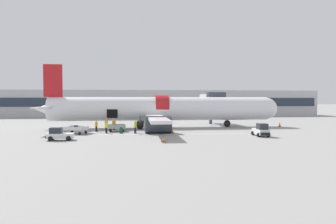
# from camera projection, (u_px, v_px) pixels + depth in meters

# --- Properties ---
(ground_plane) EXTENTS (500.00, 500.00, 0.00)m
(ground_plane) POSITION_uv_depth(u_px,v_px,m) (160.00, 130.00, 45.79)
(ground_plane) COLOR gray
(apron_marking_line) EXTENTS (21.01, 0.68, 0.01)m
(apron_marking_line) POSITION_uv_depth(u_px,v_px,m) (170.00, 134.00, 40.90)
(apron_marking_line) COLOR silver
(apron_marking_line) RESTS_ON ground_plane
(terminal_strip) EXTENTS (98.55, 9.77, 7.37)m
(terminal_strip) POSITION_uv_depth(u_px,v_px,m) (148.00, 103.00, 86.82)
(terminal_strip) COLOR #B2B2B7
(terminal_strip) RESTS_ON ground_plane
(jet_bridge_stub) EXTENTS (3.20, 8.98, 6.07)m
(jet_bridge_stub) POSITION_uv_depth(u_px,v_px,m) (212.00, 101.00, 57.11)
(jet_bridge_stub) COLOR #4C4C51
(jet_bridge_stub) RESTS_ON ground_plane
(airplane) EXTENTS (40.99, 33.34, 10.44)m
(airplane) POSITION_uv_depth(u_px,v_px,m) (159.00, 109.00, 50.50)
(airplane) COLOR silver
(airplane) RESTS_ON ground_plane
(baggage_tug_lead) EXTENTS (1.88, 3.25, 1.68)m
(baggage_tug_lead) POSITION_uv_depth(u_px,v_px,m) (261.00, 131.00, 38.54)
(baggage_tug_lead) COLOR silver
(baggage_tug_lead) RESTS_ON ground_plane
(baggage_tug_mid) EXTENTS (3.07, 1.84, 1.48)m
(baggage_tug_mid) POSITION_uv_depth(u_px,v_px,m) (59.00, 135.00, 34.68)
(baggage_tug_mid) COLOR white
(baggage_tug_mid) RESTS_ON ground_plane
(baggage_cart_loading) EXTENTS (3.54, 2.36, 1.06)m
(baggage_cart_loading) POSITION_uv_depth(u_px,v_px,m) (117.00, 128.00, 44.27)
(baggage_cart_loading) COLOR #999BA0
(baggage_cart_loading) RESTS_ON ground_plane
(baggage_cart_queued) EXTENTS (3.98, 2.71, 1.20)m
(baggage_cart_queued) POSITION_uv_depth(u_px,v_px,m) (76.00, 130.00, 40.92)
(baggage_cart_queued) COLOR silver
(baggage_cart_queued) RESTS_ON ground_plane
(ground_crew_loader_a) EXTENTS (0.56, 0.55, 1.74)m
(ground_crew_loader_a) POSITION_uv_depth(u_px,v_px,m) (106.00, 124.00, 46.44)
(ground_crew_loader_a) COLOR #1E2338
(ground_crew_loader_a) RESTS_ON ground_plane
(ground_crew_loader_b) EXTENTS (0.51, 0.62, 1.78)m
(ground_crew_loader_b) POSITION_uv_depth(u_px,v_px,m) (135.00, 127.00, 41.71)
(ground_crew_loader_b) COLOR #1E2338
(ground_crew_loader_b) RESTS_ON ground_plane
(ground_crew_driver) EXTENTS (0.53, 0.53, 1.64)m
(ground_crew_driver) POSITION_uv_depth(u_px,v_px,m) (106.00, 127.00, 41.86)
(ground_crew_driver) COLOR black
(ground_crew_driver) RESTS_ON ground_plane
(ground_crew_supervisor) EXTENTS (0.53, 0.53, 1.65)m
(ground_crew_supervisor) POSITION_uv_depth(u_px,v_px,m) (96.00, 126.00, 43.97)
(ground_crew_supervisor) COLOR black
(ground_crew_supervisor) RESTS_ON ground_plane
(ground_crew_helper) EXTENTS (0.45, 0.63, 1.82)m
(ground_crew_helper) POSITION_uv_depth(u_px,v_px,m) (145.00, 124.00, 46.41)
(ground_crew_helper) COLOR #1E2338
(ground_crew_helper) RESTS_ON ground_plane
(ground_crew_marshal) EXTENTS (0.58, 0.52, 1.70)m
(ground_crew_marshal) POSITION_uv_depth(u_px,v_px,m) (114.00, 124.00, 46.74)
(ground_crew_marshal) COLOR #1E2338
(ground_crew_marshal) RESTS_ON ground_plane
(suitcase_on_tarmac_upright) EXTENTS (0.45, 0.40, 0.85)m
(suitcase_on_tarmac_upright) POSITION_uv_depth(u_px,v_px,m) (121.00, 131.00, 41.84)
(suitcase_on_tarmac_upright) COLOR #14472D
(suitcase_on_tarmac_upright) RESTS_ON ground_plane
(safety_cone_nose) EXTENTS (0.64, 0.64, 0.77)m
(safety_cone_nose) POSITION_uv_depth(u_px,v_px,m) (280.00, 125.00, 51.81)
(safety_cone_nose) COLOR black
(safety_cone_nose) RESTS_ON ground_plane
(safety_cone_engine_left) EXTENTS (0.54, 0.54, 0.58)m
(safety_cone_engine_left) POSITION_uv_depth(u_px,v_px,m) (164.00, 140.00, 33.29)
(safety_cone_engine_left) COLOR black
(safety_cone_engine_left) RESTS_ON ground_plane
(safety_cone_wingtip) EXTENTS (0.53, 0.53, 0.78)m
(safety_cone_wingtip) POSITION_uv_depth(u_px,v_px,m) (172.00, 131.00, 41.98)
(safety_cone_wingtip) COLOR black
(safety_cone_wingtip) RESTS_ON ground_plane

